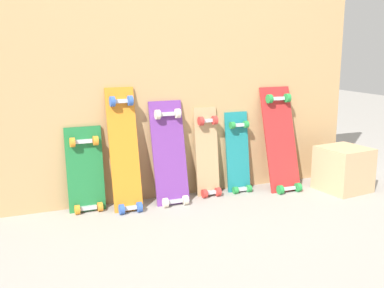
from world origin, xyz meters
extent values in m
plane|color=#9E9991|center=(0.00, 0.00, 0.00)|extent=(12.00, 12.00, 0.00)
cube|color=tan|center=(0.00, 0.07, 0.94)|extent=(2.54, 0.04, 1.89)
cube|color=#1E7238|center=(-0.69, 0.00, 0.23)|extent=(0.23, 0.09, 0.59)
cube|color=#B7B7BF|center=(-0.69, -0.05, 0.03)|extent=(0.10, 0.04, 0.03)
cube|color=#B7B7BF|center=(-0.69, 0.01, 0.44)|extent=(0.10, 0.04, 0.03)
cylinder|color=orange|center=(-0.76, -0.06, 0.03)|extent=(0.03, 0.06, 0.06)
cylinder|color=orange|center=(-0.62, -0.06, 0.03)|extent=(0.03, 0.06, 0.06)
cylinder|color=orange|center=(-0.76, -0.01, 0.44)|extent=(0.03, 0.06, 0.06)
cylinder|color=orange|center=(-0.62, -0.01, 0.44)|extent=(0.03, 0.06, 0.06)
cube|color=orange|center=(-0.45, -0.05, 0.34)|extent=(0.18, 0.20, 0.82)
cube|color=#B7B7BF|center=(-0.45, -0.15, 0.03)|extent=(0.08, 0.04, 0.03)
cube|color=#B7B7BF|center=(-0.45, 0.00, 0.67)|extent=(0.08, 0.04, 0.03)
cylinder|color=#3359B2|center=(-0.51, -0.17, 0.03)|extent=(0.03, 0.06, 0.06)
cylinder|color=#3359B2|center=(-0.39, -0.17, 0.03)|extent=(0.03, 0.06, 0.06)
cylinder|color=#3359B2|center=(-0.51, -0.02, 0.68)|extent=(0.03, 0.06, 0.06)
cylinder|color=#3359B2|center=(-0.39, -0.02, 0.68)|extent=(0.03, 0.06, 0.06)
cube|color=#6B338C|center=(-0.15, -0.05, 0.29)|extent=(0.22, 0.19, 0.73)
cube|color=#B7B7BF|center=(-0.15, -0.14, 0.03)|extent=(0.10, 0.04, 0.03)
cube|color=#B7B7BF|center=(-0.15, 0.00, 0.58)|extent=(0.10, 0.04, 0.03)
cylinder|color=beige|center=(-0.22, -0.15, 0.03)|extent=(0.03, 0.06, 0.06)
cylinder|color=beige|center=(-0.08, -0.15, 0.03)|extent=(0.03, 0.06, 0.06)
cylinder|color=beige|center=(-0.22, -0.02, 0.58)|extent=(0.03, 0.06, 0.06)
cylinder|color=beige|center=(-0.08, -0.02, 0.58)|extent=(0.03, 0.06, 0.06)
cube|color=tan|center=(0.14, 0.00, 0.27)|extent=(0.16, 0.11, 0.67)
cube|color=#B7B7BF|center=(0.14, -0.06, 0.03)|extent=(0.07, 0.04, 0.03)
cube|color=#B7B7BF|center=(0.14, 0.01, 0.51)|extent=(0.07, 0.04, 0.03)
cylinder|color=red|center=(0.09, -0.08, 0.03)|extent=(0.03, 0.06, 0.06)
cylinder|color=red|center=(0.19, -0.08, 0.03)|extent=(0.03, 0.06, 0.06)
cylinder|color=red|center=(0.09, -0.01, 0.52)|extent=(0.03, 0.06, 0.06)
cylinder|color=red|center=(0.19, -0.01, 0.52)|extent=(0.03, 0.06, 0.06)
cube|color=#197A7F|center=(0.38, 0.00, 0.24)|extent=(0.17, 0.11, 0.63)
cube|color=#B7B7BF|center=(0.38, -0.06, 0.02)|extent=(0.08, 0.04, 0.03)
cube|color=#B7B7BF|center=(0.38, 0.00, 0.47)|extent=(0.08, 0.04, 0.03)
cylinder|color=#268C3F|center=(0.32, -0.08, 0.02)|extent=(0.03, 0.05, 0.05)
cylinder|color=#268C3F|center=(0.43, -0.08, 0.02)|extent=(0.03, 0.05, 0.05)
cylinder|color=#268C3F|center=(0.32, -0.01, 0.47)|extent=(0.03, 0.05, 0.05)
cylinder|color=#268C3F|center=(0.43, -0.01, 0.47)|extent=(0.03, 0.05, 0.05)
cube|color=#B22626|center=(0.68, -0.07, 0.33)|extent=(0.24, 0.25, 0.79)
cube|color=#B7B7BF|center=(0.68, -0.19, 0.03)|extent=(0.11, 0.04, 0.03)
cube|color=#B7B7BF|center=(0.68, -0.01, 0.64)|extent=(0.11, 0.04, 0.03)
cylinder|color=#268C3F|center=(0.61, -0.21, 0.03)|extent=(0.03, 0.06, 0.06)
cylinder|color=#268C3F|center=(0.75, -0.21, 0.03)|extent=(0.03, 0.06, 0.06)
cylinder|color=#268C3F|center=(0.61, -0.02, 0.64)|extent=(0.03, 0.06, 0.06)
cylinder|color=#268C3F|center=(0.75, -0.02, 0.64)|extent=(0.03, 0.06, 0.06)
cube|color=tan|center=(1.07, -0.29, 0.16)|extent=(0.34, 0.34, 0.31)
camera|label=1|loc=(-1.13, -2.81, 1.02)|focal=43.42mm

